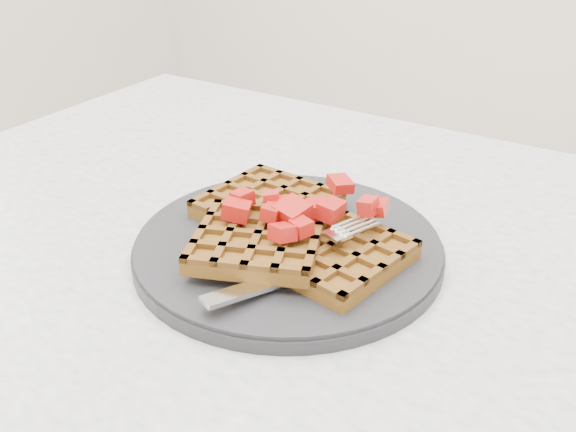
{
  "coord_description": "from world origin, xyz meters",
  "views": [
    {
      "loc": [
        0.16,
        -0.41,
        1.06
      ],
      "look_at": [
        -0.11,
        0.01,
        0.79
      ],
      "focal_mm": 40.0,
      "sensor_mm": 36.0,
      "label": 1
    }
  ],
  "objects": [
    {
      "name": "fork",
      "position": [
        -0.06,
        -0.03,
        0.77
      ],
      "size": [
        0.09,
        0.18,
        0.02
      ],
      "primitive_type": null,
      "rotation": [
        0.0,
        0.0,
        -0.37
      ],
      "color": "silver",
      "rests_on": "plate"
    },
    {
      "name": "waffles",
      "position": [
        -0.11,
        0.01,
        0.78
      ],
      "size": [
        0.22,
        0.2,
        0.03
      ],
      "color": "brown",
      "rests_on": "plate"
    },
    {
      "name": "strawberry_pile",
      "position": [
        -0.11,
        0.01,
        0.8
      ],
      "size": [
        0.15,
        0.15,
        0.02
      ],
      "primitive_type": null,
      "color": "#920504",
      "rests_on": "waffles"
    },
    {
      "name": "table",
      "position": [
        0.0,
        0.0,
        0.64
      ],
      "size": [
        1.2,
        0.8,
        0.75
      ],
      "color": "silver",
      "rests_on": "ground"
    },
    {
      "name": "plate",
      "position": [
        -0.11,
        0.01,
        0.76
      ],
      "size": [
        0.28,
        0.28,
        0.02
      ],
      "primitive_type": "cylinder",
      "color": "black",
      "rests_on": "table"
    }
  ]
}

